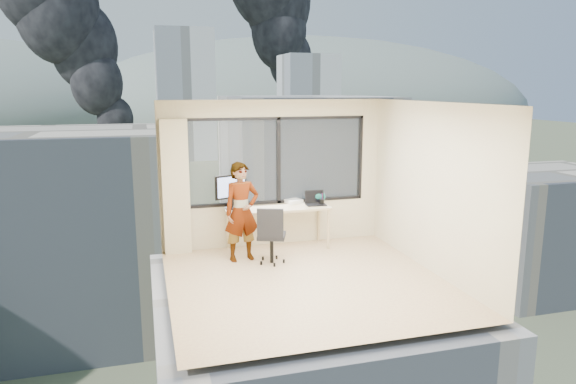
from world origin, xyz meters
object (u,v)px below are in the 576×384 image
object	(u,v)px
laptop	(316,199)
game_console	(294,201)
desk	(278,228)
chair	(272,234)
person	(242,212)
monitor	(231,191)
handbag	(318,197)

from	to	relation	value
laptop	game_console	bearing A→B (deg)	145.09
desk	chair	bearing A→B (deg)	-112.09
game_console	laptop	distance (m)	0.44
person	game_console	xyz separation A→B (m)	(1.08, 0.68, -0.03)
monitor	laptop	bearing A→B (deg)	-26.71
desk	person	size ratio (longest dim) A/B	1.10
person	game_console	size ratio (longest dim) A/B	5.94
laptop	handbag	size ratio (longest dim) A/B	1.36
game_console	handbag	bearing A→B (deg)	-34.79
person	laptop	xyz separation A→B (m)	(1.42, 0.41, 0.05)
chair	monitor	size ratio (longest dim) A/B	1.60
handbag	person	bearing A→B (deg)	-156.50
monitor	handbag	world-z (taller)	monitor
monitor	laptop	world-z (taller)	monitor
laptop	handbag	bearing A→B (deg)	62.23
desk	game_console	world-z (taller)	game_console
monitor	game_console	xyz separation A→B (m)	(1.16, 0.14, -0.27)
person	monitor	size ratio (longest dim) A/B	2.70
desk	person	distance (m)	0.95
chair	handbag	distance (m)	1.44
chair	laptop	xyz separation A→B (m)	(0.99, 0.70, 0.38)
monitor	game_console	size ratio (longest dim) A/B	2.20
person	monitor	distance (m)	0.60
desk	laptop	xyz separation A→B (m)	(0.70, -0.02, 0.49)
person	game_console	distance (m)	1.28
desk	chair	distance (m)	0.78
person	laptop	bearing A→B (deg)	5.04
game_console	handbag	xyz separation A→B (m)	(0.44, -0.10, 0.07)
desk	handbag	distance (m)	0.95
game_console	chair	bearing A→B (deg)	-145.60
person	chair	bearing A→B (deg)	-45.03
game_console	monitor	bearing A→B (deg)	165.01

